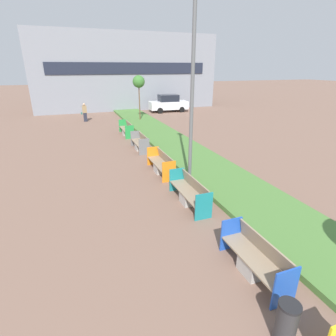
% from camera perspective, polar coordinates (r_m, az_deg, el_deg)
% --- Properties ---
extents(planter_grass_strip, '(2.80, 120.00, 0.18)m').
position_cam_1_polar(planter_grass_strip, '(11.35, 13.55, -3.41)').
color(planter_grass_strip, '#4C7A38').
rests_on(planter_grass_strip, ground).
extents(building_backdrop, '(20.77, 5.75, 8.30)m').
position_cam_1_polar(building_backdrop, '(33.62, -9.19, 19.95)').
color(building_backdrop, gray).
rests_on(building_backdrop, ground).
extents(bench_blue_frame, '(0.65, 2.04, 0.94)m').
position_cam_1_polar(bench_blue_frame, '(6.96, 18.41, -18.56)').
color(bench_blue_frame, '#ADA8A0').
rests_on(bench_blue_frame, ground).
extents(bench_teal_frame, '(0.65, 2.37, 0.94)m').
position_cam_1_polar(bench_teal_frame, '(9.61, 4.75, -5.62)').
color(bench_teal_frame, '#ADA8A0').
rests_on(bench_teal_frame, ground).
extents(bench_orange_frame, '(0.65, 2.36, 0.94)m').
position_cam_1_polar(bench_orange_frame, '(12.36, -1.49, 0.68)').
color(bench_orange_frame, '#ADA8A0').
rests_on(bench_orange_frame, ground).
extents(bench_grey_frame, '(0.65, 2.09, 0.94)m').
position_cam_1_polar(bench_grey_frame, '(15.91, -6.05, 5.24)').
color(bench_grey_frame, '#ADA8A0').
rests_on(bench_grey_frame, ground).
extents(bench_green_frame, '(0.65, 2.41, 0.94)m').
position_cam_1_polar(bench_green_frame, '(19.66, -8.97, 8.19)').
color(bench_green_frame, '#ADA8A0').
rests_on(bench_green_frame, ground).
extents(litter_bin, '(0.39, 0.39, 0.87)m').
position_cam_1_polar(litter_bin, '(5.81, 24.35, -28.35)').
color(litter_bin, '#2D2D30').
rests_on(litter_bin, ground).
extents(street_lamp_post, '(0.24, 0.44, 8.36)m').
position_cam_1_polar(street_lamp_post, '(10.08, 5.44, 20.34)').
color(street_lamp_post, '#56595B').
rests_on(street_lamp_post, ground).
extents(sapling_tree_far, '(1.07, 1.07, 4.04)m').
position_cam_1_polar(sapling_tree_far, '(24.35, -6.40, 18.08)').
color(sapling_tree_far, brown).
rests_on(sapling_tree_far, ground).
extents(pedestrian_walking, '(0.53, 0.24, 1.66)m').
position_cam_1_polar(pedestrian_walking, '(25.57, -17.69, 11.49)').
color(pedestrian_walking, '#232633').
rests_on(pedestrian_walking, ground).
extents(parked_car_distant, '(4.30, 2.01, 1.86)m').
position_cam_1_polar(parked_car_distant, '(30.06, 0.07, 13.89)').
color(parked_car_distant, silver).
rests_on(parked_car_distant, ground).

